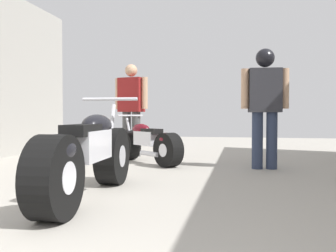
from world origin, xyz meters
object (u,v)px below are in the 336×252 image
Objects in this scene: motorcycle_black_naked at (148,143)px; mechanic_with_helmet at (265,97)px; mechanic_in_blue at (131,104)px; motorcycle_maroon_cruiser at (87,156)px.

mechanic_with_helmet reaches higher than motorcycle_black_naked.
motorcycle_black_naked is 2.01m from mechanic_with_helmet.
mechanic_in_blue reaches higher than motorcycle_black_naked.
motorcycle_maroon_cruiser is at bearing -87.89° from motorcycle_black_naked.
motorcycle_black_naked is 0.80× the size of mechanic_with_helmet.
motorcycle_black_naked is at bearing 92.11° from motorcycle_maroon_cruiser.
motorcycle_black_naked is at bearing -59.52° from mechanic_in_blue.
motorcycle_maroon_cruiser is 1.51× the size of motorcycle_black_naked.
motorcycle_maroon_cruiser is 2.65m from motorcycle_black_naked.
motorcycle_maroon_cruiser is at bearing -126.64° from mechanic_with_helmet.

